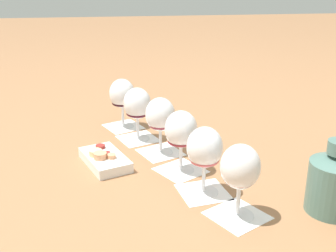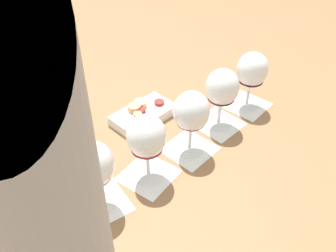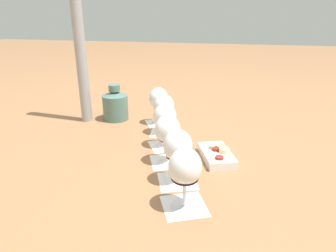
% 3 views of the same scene
% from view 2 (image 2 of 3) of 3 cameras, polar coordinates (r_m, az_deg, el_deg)
% --- Properties ---
extents(ground_plane, '(8.00, 8.00, 0.00)m').
position_cam_2_polar(ground_plane, '(0.85, -0.05, -5.57)').
color(ground_plane, '#936642').
extents(tasting_card_0, '(0.15, 0.15, 0.00)m').
position_cam_2_polar(tasting_card_0, '(0.74, -18.35, -17.27)').
color(tasting_card_0, white).
rests_on(tasting_card_0, ground_plane).
extents(tasting_card_1, '(0.13, 0.13, 0.00)m').
position_cam_2_polar(tasting_card_1, '(0.77, -10.92, -12.12)').
color(tasting_card_1, white).
rests_on(tasting_card_1, ground_plane).
extents(tasting_card_2, '(0.15, 0.15, 0.00)m').
position_cam_2_polar(tasting_card_2, '(0.81, -3.17, -7.82)').
color(tasting_card_2, white).
rests_on(tasting_card_2, ground_plane).
extents(tasting_card_3, '(0.15, 0.15, 0.00)m').
position_cam_2_polar(tasting_card_3, '(0.87, 3.45, -3.70)').
color(tasting_card_3, white).
rests_on(tasting_card_3, ground_plane).
extents(tasting_card_4, '(0.14, 0.14, 0.00)m').
position_cam_2_polar(tasting_card_4, '(0.96, 8.04, 0.35)').
color(tasting_card_4, white).
rests_on(tasting_card_4, ground_plane).
extents(tasting_card_5, '(0.15, 0.15, 0.00)m').
position_cam_2_polar(tasting_card_5, '(1.04, 12.44, 3.32)').
color(tasting_card_5, white).
rests_on(tasting_card_5, ground_plane).
extents(wine_glass_0, '(0.08, 0.08, 0.16)m').
position_cam_2_polar(wine_glass_0, '(0.66, -20.26, -11.97)').
color(wine_glass_0, white).
rests_on(wine_glass_0, tasting_card_0).
extents(wine_glass_1, '(0.08, 0.08, 0.16)m').
position_cam_2_polar(wine_glass_1, '(0.69, -11.99, -6.51)').
color(wine_glass_1, white).
rests_on(wine_glass_1, tasting_card_1).
extents(wine_glass_2, '(0.08, 0.08, 0.16)m').
position_cam_2_polar(wine_glass_2, '(0.74, -3.47, -2.07)').
color(wine_glass_2, white).
rests_on(wine_glass_2, tasting_card_2).
extents(wine_glass_3, '(0.08, 0.08, 0.16)m').
position_cam_2_polar(wine_glass_3, '(0.81, 3.74, 1.91)').
color(wine_glass_3, white).
rests_on(wine_glass_3, tasting_card_3).
extents(wine_glass_4, '(0.08, 0.08, 0.16)m').
position_cam_2_polar(wine_glass_4, '(0.89, 8.65, 5.75)').
color(wine_glass_4, white).
rests_on(wine_glass_4, tasting_card_4).
extents(wine_glass_5, '(0.08, 0.08, 0.16)m').
position_cam_2_polar(wine_glass_5, '(0.98, 13.30, 8.42)').
color(wine_glass_5, white).
rests_on(wine_glass_5, tasting_card_5).
extents(snack_dish, '(0.19, 0.15, 0.04)m').
position_cam_2_polar(snack_dish, '(0.96, -4.02, 1.94)').
color(snack_dish, white).
rests_on(snack_dish, ground_plane).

